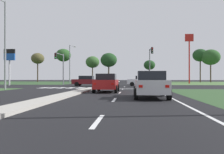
% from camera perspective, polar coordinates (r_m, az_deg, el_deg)
% --- Properties ---
extents(ground_plane, '(200.00, 200.00, 0.00)m').
position_cam_1_polar(ground_plane, '(31.94, -2.98, -2.44)').
color(ground_plane, black).
extents(grass_verge_far_left, '(35.00, 35.00, 0.01)m').
position_cam_1_polar(grass_verge_far_left, '(63.60, -23.07, -1.33)').
color(grass_verge_far_left, '#2D4C28').
rests_on(grass_verge_far_left, ground).
extents(grass_verge_far_right, '(35.00, 35.00, 0.01)m').
position_cam_1_polar(grass_verge_far_right, '(59.94, 25.60, -1.39)').
color(grass_verge_far_right, '#476B38').
rests_on(grass_verge_far_right, ground).
extents(median_island_near, '(1.20, 22.00, 0.14)m').
position_cam_1_polar(median_island_near, '(13.41, -14.39, -5.15)').
color(median_island_near, '#ADA89E').
rests_on(median_island_near, ground).
extents(median_island_far, '(1.20, 36.00, 0.14)m').
position_cam_1_polar(median_island_far, '(56.79, 0.54, -1.41)').
color(median_island_far, '#ADA89E').
rests_on(median_island_far, ground).
extents(lane_dash_near, '(0.14, 2.00, 0.01)m').
position_cam_1_polar(lane_dash_near, '(6.30, -3.71, -11.33)').
color(lane_dash_near, silver).
rests_on(lane_dash_near, ground).
extents(lane_dash_second, '(0.14, 2.00, 0.01)m').
position_cam_1_polar(lane_dash_second, '(12.21, 0.59, -5.94)').
color(lane_dash_second, silver).
rests_on(lane_dash_second, ground).
extents(lane_dash_third, '(0.14, 2.00, 0.01)m').
position_cam_1_polar(lane_dash_third, '(18.18, 2.05, -4.07)').
color(lane_dash_third, silver).
rests_on(lane_dash_third, ground).
extents(lane_dash_fourth, '(0.14, 2.00, 0.01)m').
position_cam_1_polar(lane_dash_fourth, '(24.16, 2.79, -3.13)').
color(lane_dash_fourth, silver).
rests_on(lane_dash_fourth, ground).
extents(lane_dash_fifth, '(0.14, 2.00, 0.01)m').
position_cam_1_polar(lane_dash_fifth, '(30.15, 3.23, -2.56)').
color(lane_dash_fifth, silver).
rests_on(lane_dash_fifth, ground).
extents(edge_line_right, '(0.14, 24.00, 0.01)m').
position_cam_1_polar(edge_line_right, '(13.87, 15.08, -5.25)').
color(edge_line_right, silver).
rests_on(edge_line_right, ground).
extents(stop_bar_near, '(6.40, 0.50, 0.01)m').
position_cam_1_polar(stop_bar_near, '(24.64, 3.53, -3.07)').
color(stop_bar_near, silver).
rests_on(stop_bar_near, ground).
extents(crosswalk_bar_near, '(0.70, 2.80, 0.01)m').
position_cam_1_polar(crosswalk_bar_near, '(28.57, -17.30, -2.67)').
color(crosswalk_bar_near, silver).
rests_on(crosswalk_bar_near, ground).
extents(crosswalk_bar_second, '(0.70, 2.80, 0.01)m').
position_cam_1_polar(crosswalk_bar_second, '(28.15, -15.13, -2.71)').
color(crosswalk_bar_second, silver).
rests_on(crosswalk_bar_second, ground).
extents(crosswalk_bar_third, '(0.70, 2.80, 0.01)m').
position_cam_1_polar(crosswalk_bar_third, '(27.78, -12.90, -2.75)').
color(crosswalk_bar_third, silver).
rests_on(crosswalk_bar_third, ground).
extents(crosswalk_bar_fourth, '(0.70, 2.80, 0.01)m').
position_cam_1_polar(crosswalk_bar_fourth, '(27.44, -10.62, -2.78)').
color(crosswalk_bar_fourth, silver).
rests_on(crosswalk_bar_fourth, ground).
extents(crosswalk_bar_fifth, '(0.70, 2.80, 0.01)m').
position_cam_1_polar(crosswalk_bar_fifth, '(27.16, -8.28, -2.81)').
color(crosswalk_bar_fifth, silver).
rests_on(crosswalk_bar_fifth, ground).
extents(crosswalk_bar_sixth, '(0.70, 2.80, 0.01)m').
position_cam_1_polar(crosswalk_bar_sixth, '(26.92, -5.89, -2.83)').
color(crosswalk_bar_sixth, silver).
rests_on(crosswalk_bar_sixth, ground).
extents(crosswalk_bar_seventh, '(0.70, 2.80, 0.01)m').
position_cam_1_polar(crosswalk_bar_seventh, '(26.72, -3.47, -2.85)').
color(crosswalk_bar_seventh, silver).
rests_on(crosswalk_bar_seventh, ground).
extents(crosswalk_bar_eighth, '(0.70, 2.80, 0.01)m').
position_cam_1_polar(crosswalk_bar_eighth, '(26.58, -1.01, -2.87)').
color(crosswalk_bar_eighth, silver).
rests_on(crosswalk_bar_eighth, ground).
extents(car_maroon_near, '(4.48, 2.09, 1.54)m').
position_cam_1_polar(car_maroon_near, '(33.26, -6.42, -0.99)').
color(car_maroon_near, maroon).
rests_on(car_maroon_near, ground).
extents(car_red_second, '(2.02, 4.30, 1.58)m').
position_cam_1_polar(car_red_second, '(19.08, -1.39, -1.49)').
color(car_red_second, '#A31919').
rests_on(car_red_second, ground).
extents(car_silver_third, '(2.01, 4.23, 1.61)m').
position_cam_1_polar(car_silver_third, '(13.64, 9.93, -1.91)').
color(car_silver_third, '#B7B7BC').
rests_on(car_silver_third, ground).
extents(car_black_fourth, '(1.96, 4.18, 1.47)m').
position_cam_1_polar(car_black_fourth, '(52.66, -2.43, -0.76)').
color(car_black_fourth, black).
rests_on(car_black_fourth, ground).
extents(car_white_fifth, '(4.25, 2.06, 1.55)m').
position_cam_1_polar(car_white_fifth, '(33.66, 7.56, -0.98)').
color(car_white_fifth, silver).
rests_on(car_white_fifth, ground).
extents(traffic_signal_far_left, '(0.32, 4.41, 5.50)m').
position_cam_1_polar(traffic_signal_far_left, '(38.62, -13.18, 3.56)').
color(traffic_signal_far_left, gray).
rests_on(traffic_signal_far_left, ground).
extents(traffic_signal_far_right, '(0.32, 4.67, 6.19)m').
position_cam_1_polar(traffic_signal_far_right, '(36.87, 9.95, 4.44)').
color(traffic_signal_far_right, gray).
rests_on(traffic_signal_far_right, ground).
extents(street_lamp_second, '(0.61, 1.90, 9.39)m').
position_cam_1_polar(street_lamp_second, '(26.19, -26.14, 8.54)').
color(street_lamp_second, gray).
rests_on(street_lamp_second, ground).
extents(street_lamp_third, '(1.09, 1.76, 8.43)m').
position_cam_1_polar(street_lamp_third, '(49.09, -10.75, 3.84)').
color(street_lamp_third, gray).
rests_on(street_lamp_third, ground).
extents(fastfood_pole_sign, '(1.80, 0.40, 10.88)m').
position_cam_1_polar(fastfood_pole_sign, '(51.62, 19.37, 7.29)').
color(fastfood_pole_sign, red).
rests_on(fastfood_pole_sign, ground).
extents(fuel_price_totem, '(1.80, 0.24, 5.84)m').
position_cam_1_polar(fuel_price_totem, '(38.81, -25.02, 4.27)').
color(fuel_price_totem, silver).
rests_on(fuel_price_totem, ground).
extents(treeline_near, '(3.88, 3.88, 8.84)m').
position_cam_1_polar(treeline_near, '(70.97, -18.69, 4.53)').
color(treeline_near, '#423323').
rests_on(treeline_near, ground).
extents(treeline_second, '(4.37, 4.37, 9.73)m').
position_cam_1_polar(treeline_second, '(66.07, -12.48, 5.49)').
color(treeline_second, '#423323').
rests_on(treeline_second, ground).
extents(treeline_third, '(4.22, 4.22, 7.91)m').
position_cam_1_polar(treeline_third, '(68.06, -5.07, 3.85)').
color(treeline_third, '#423323').
rests_on(treeline_third, ground).
extents(treeline_fourth, '(4.79, 4.79, 8.50)m').
position_cam_1_polar(treeline_fourth, '(64.22, -0.85, 4.40)').
color(treeline_fourth, '#423323').
rests_on(treeline_fourth, ground).
extents(treeline_fifth, '(3.36, 3.36, 6.49)m').
position_cam_1_polar(treeline_fifth, '(66.24, 9.67, 3.04)').
color(treeline_fifth, '#423323').
rests_on(treeline_fifth, ground).
extents(treeline_sixth, '(4.24, 4.24, 9.55)m').
position_cam_1_polar(treeline_sixth, '(68.23, 21.88, 5.21)').
color(treeline_sixth, '#423323').
rests_on(treeline_sixth, ground).
extents(treeline_seventh, '(5.08, 5.08, 9.17)m').
position_cam_1_polar(treeline_seventh, '(67.36, 24.18, 4.68)').
color(treeline_seventh, '#423323').
rests_on(treeline_seventh, ground).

